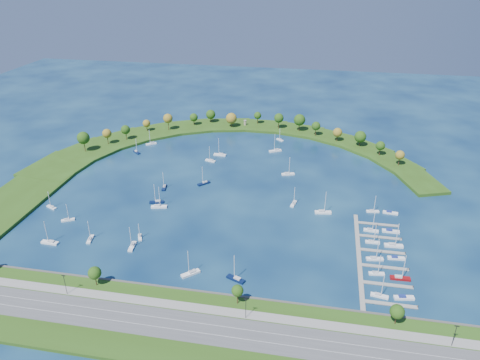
% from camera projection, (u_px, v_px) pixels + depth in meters
% --- Properties ---
extents(ground, '(700.00, 700.00, 0.00)m').
position_uv_depth(ground, '(231.00, 188.00, 293.56)').
color(ground, '#071C42').
rests_on(ground, ground).
extents(south_shoreline, '(420.00, 43.10, 11.60)m').
position_uv_depth(south_shoreline, '(170.00, 323.00, 185.05)').
color(south_shoreline, '#2B4A13').
rests_on(south_shoreline, ground).
extents(breakwater, '(286.74, 247.64, 2.00)m').
position_uv_depth(breakwater, '(184.00, 153.00, 343.63)').
color(breakwater, '#2B4A13').
rests_on(breakwater, ground).
extents(breakwater_trees, '(237.89, 94.26, 15.55)m').
position_uv_depth(breakwater_trees, '(239.00, 126.00, 368.54)').
color(breakwater_trees, '#382314').
rests_on(breakwater_trees, breakwater).
extents(harbor_tower, '(2.60, 2.60, 4.39)m').
position_uv_depth(harbor_tower, '(245.00, 123.00, 395.16)').
color(harbor_tower, gray).
rests_on(harbor_tower, breakwater).
extents(dock_system, '(24.28, 82.00, 1.60)m').
position_uv_depth(dock_system, '(374.00, 258.00, 225.63)').
color(dock_system, gray).
rests_on(dock_system, ground).
extents(moored_boat_0, '(7.78, 8.02, 12.84)m').
position_uv_depth(moored_boat_0, '(204.00, 183.00, 298.43)').
color(moored_boat_0, '#09163A').
rests_on(moored_boat_0, ground).
extents(moored_boat_1, '(8.30, 4.69, 11.76)m').
position_uv_depth(moored_boat_1, '(211.00, 160.00, 331.32)').
color(moored_boat_1, white).
rests_on(moored_boat_1, ground).
extents(moored_boat_2, '(3.54, 8.32, 11.85)m').
position_uv_depth(moored_boat_2, '(164.00, 187.00, 293.17)').
color(moored_boat_2, '#09163A').
rests_on(moored_boat_2, ground).
extents(moored_boat_3, '(9.28, 2.93, 13.51)m').
position_uv_depth(moored_boat_3, '(50.00, 242.00, 237.12)').
color(moored_boat_3, white).
rests_on(moored_boat_3, ground).
extents(moored_boat_4, '(9.01, 4.57, 12.75)m').
position_uv_depth(moored_boat_4, '(157.00, 202.00, 275.91)').
color(moored_boat_4, '#09163A').
rests_on(moored_boat_4, ground).
extents(moored_boat_5, '(9.89, 4.06, 14.11)m').
position_uv_depth(moored_boat_5, '(323.00, 212.00, 264.91)').
color(moored_boat_5, white).
rests_on(moored_boat_5, ground).
extents(moored_boat_6, '(3.47, 7.91, 11.24)m').
position_uv_depth(moored_boat_6, '(90.00, 239.00, 239.99)').
color(moored_boat_6, white).
rests_on(moored_boat_6, ground).
extents(moored_boat_7, '(9.47, 5.90, 13.50)m').
position_uv_depth(moored_boat_7, '(236.00, 278.00, 210.49)').
color(moored_boat_7, '#09163A').
rests_on(moored_boat_7, ground).
extents(moored_boat_8, '(7.55, 4.83, 10.79)m').
position_uv_depth(moored_boat_8, '(52.00, 207.00, 270.35)').
color(moored_boat_8, white).
rests_on(moored_boat_8, ground).
extents(moored_boat_9, '(3.38, 8.72, 12.48)m').
position_uv_depth(moored_boat_9, '(132.00, 246.00, 234.13)').
color(moored_boat_9, white).
rests_on(moored_boat_9, ground).
extents(moored_boat_10, '(9.75, 7.13, 14.22)m').
position_uv_depth(moored_boat_10, '(275.00, 150.00, 347.75)').
color(moored_boat_10, white).
rests_on(moored_boat_10, ground).
extents(moored_boat_11, '(3.68, 8.04, 11.41)m').
position_uv_depth(moored_boat_11, '(294.00, 203.00, 274.16)').
color(moored_boat_11, white).
rests_on(moored_boat_11, ground).
extents(moored_boat_12, '(7.54, 6.91, 11.77)m').
position_uv_depth(moored_boat_12, '(137.00, 152.00, 345.44)').
color(moored_boat_12, '#09163A').
rests_on(moored_boat_12, ground).
extents(moored_boat_13, '(8.57, 8.21, 13.64)m').
position_uv_depth(moored_boat_13, '(191.00, 273.00, 214.19)').
color(moored_boat_13, white).
rests_on(moored_boat_13, ground).
extents(moored_boat_14, '(8.20, 6.90, 12.41)m').
position_uv_depth(moored_boat_14, '(151.00, 143.00, 360.64)').
color(moored_boat_14, white).
rests_on(moored_boat_14, ground).
extents(moored_boat_15, '(9.74, 4.67, 13.80)m').
position_uv_depth(moored_boat_15, '(159.00, 206.00, 270.78)').
color(moored_boat_15, white).
rests_on(moored_boat_15, ground).
extents(moored_boat_16, '(6.56, 6.00, 10.23)m').
position_uv_depth(moored_boat_16, '(280.00, 139.00, 368.61)').
color(moored_boat_16, white).
rests_on(moored_boat_16, ground).
extents(moored_boat_17, '(9.54, 3.29, 13.78)m').
position_uv_depth(moored_boat_17, '(220.00, 154.00, 340.92)').
color(moored_boat_17, white).
rests_on(moored_boat_17, ground).
extents(moored_boat_18, '(9.17, 5.28, 13.01)m').
position_uv_depth(moored_boat_18, '(288.00, 174.00, 311.05)').
color(moored_boat_18, white).
rests_on(moored_boat_18, ground).
extents(moored_boat_19, '(7.41, 5.26, 10.75)m').
position_uv_depth(moored_boat_19, '(68.00, 219.00, 257.54)').
color(moored_boat_19, white).
rests_on(moored_boat_19, ground).
extents(moored_boat_20, '(4.20, 6.47, 9.26)m').
position_uv_depth(moored_boat_20, '(140.00, 237.00, 241.83)').
color(moored_boat_20, white).
rests_on(moored_boat_20, ground).
extents(docked_boat_0, '(7.94, 3.43, 11.29)m').
position_uv_depth(docked_boat_0, '(379.00, 295.00, 200.32)').
color(docked_boat_0, white).
rests_on(docked_boat_0, ground).
extents(docked_boat_1, '(9.09, 3.89, 1.80)m').
position_uv_depth(docked_boat_1, '(404.00, 298.00, 199.22)').
color(docked_boat_1, white).
rests_on(docked_boat_1, ground).
extents(docked_boat_2, '(7.60, 2.88, 10.90)m').
position_uv_depth(docked_boat_2, '(377.00, 273.00, 214.26)').
color(docked_boat_2, white).
rests_on(docked_boat_2, ground).
extents(docked_boat_3, '(9.29, 2.88, 13.54)m').
position_uv_depth(docked_boat_3, '(400.00, 278.00, 211.05)').
color(docked_boat_3, maroon).
rests_on(docked_boat_3, ground).
extents(docked_boat_4, '(8.65, 3.59, 12.33)m').
position_uv_depth(docked_boat_4, '(375.00, 258.00, 224.53)').
color(docked_boat_4, white).
rests_on(docked_boat_4, ground).
extents(docked_boat_5, '(8.55, 3.06, 1.71)m').
position_uv_depth(docked_boat_5, '(396.00, 258.00, 225.24)').
color(docked_boat_5, white).
rests_on(docked_boat_5, ground).
extents(docked_boat_6, '(7.46, 2.18, 10.93)m').
position_uv_depth(docked_boat_6, '(372.00, 242.00, 237.66)').
color(docked_boat_6, white).
rests_on(docked_boat_6, ground).
extents(docked_boat_7, '(9.63, 3.12, 13.99)m').
position_uv_depth(docked_boat_7, '(394.00, 245.00, 234.62)').
color(docked_boat_7, white).
rests_on(docked_boat_7, ground).
extents(docked_boat_8, '(8.15, 2.90, 11.74)m').
position_uv_depth(docked_boat_8, '(371.00, 230.00, 247.68)').
color(docked_boat_8, white).
rests_on(docked_boat_8, ground).
extents(docked_boat_9, '(9.22, 2.69, 1.87)m').
position_uv_depth(docked_boat_9, '(391.00, 231.00, 246.95)').
color(docked_boat_9, white).
rests_on(docked_boat_9, ground).
extents(docked_boat_10, '(7.61, 3.24, 10.83)m').
position_uv_depth(docked_boat_10, '(373.00, 211.00, 266.13)').
color(docked_boat_10, white).
rests_on(docked_boat_10, ground).
extents(docked_boat_11, '(8.70, 3.23, 1.73)m').
position_uv_depth(docked_boat_11, '(390.00, 213.00, 264.72)').
color(docked_boat_11, white).
rests_on(docked_boat_11, ground).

